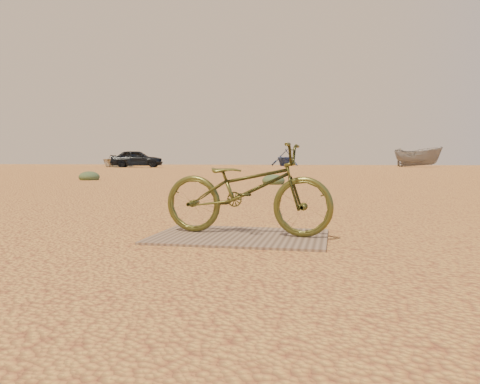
% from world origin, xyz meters
% --- Properties ---
extents(ground, '(120.00, 120.00, 0.00)m').
position_xyz_m(ground, '(0.00, 0.00, 0.00)').
color(ground, '#E4AA4E').
rests_on(ground, ground).
extents(plywood_board, '(1.63, 1.12, 0.02)m').
position_xyz_m(plywood_board, '(-0.11, 0.06, 0.01)').
color(plywood_board, '#846D5A').
rests_on(plywood_board, ground).
extents(bicycle, '(1.70, 0.73, 0.87)m').
position_xyz_m(bicycle, '(-0.06, 0.14, 0.46)').
color(bicycle, '#47491E').
rests_on(bicycle, plywood_board).
extents(car, '(5.06, 3.02, 1.61)m').
position_xyz_m(car, '(-17.44, 36.62, 0.81)').
color(car, black).
rests_on(car, ground).
extents(boat_near_left, '(4.90, 6.46, 1.26)m').
position_xyz_m(boat_near_left, '(-21.04, 40.06, 0.63)').
color(boat_near_left, beige).
rests_on(boat_near_left, ground).
extents(boat_far_left, '(4.07, 4.42, 1.94)m').
position_xyz_m(boat_far_left, '(-4.86, 48.63, 0.97)').
color(boat_far_left, navy).
rests_on(boat_far_left, ground).
extents(boat_mid_right, '(5.05, 4.60, 1.93)m').
position_xyz_m(boat_mid_right, '(8.53, 43.79, 0.97)').
color(boat_mid_right, gray).
rests_on(boat_mid_right, ground).
extents(kale_a, '(0.68, 0.68, 0.38)m').
position_xyz_m(kale_a, '(-1.06, 9.65, 0.00)').
color(kale_a, '#4B6340').
rests_on(kale_a, ground).
extents(kale_c, '(0.73, 0.73, 0.40)m').
position_xyz_m(kale_c, '(-7.94, 11.14, 0.00)').
color(kale_c, '#4B6340').
rests_on(kale_c, ground).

